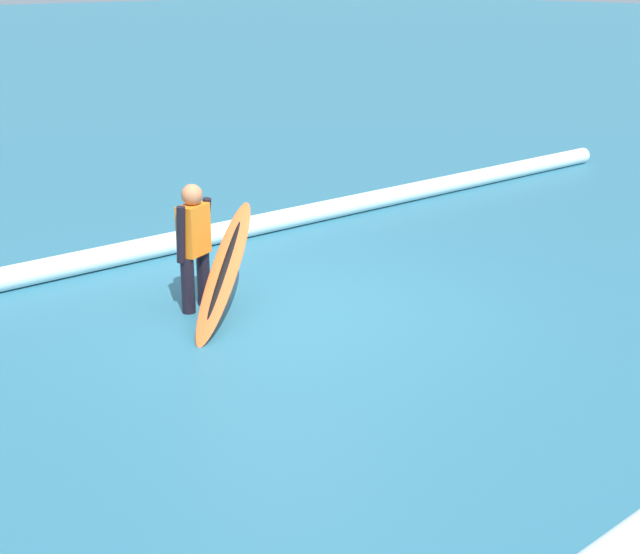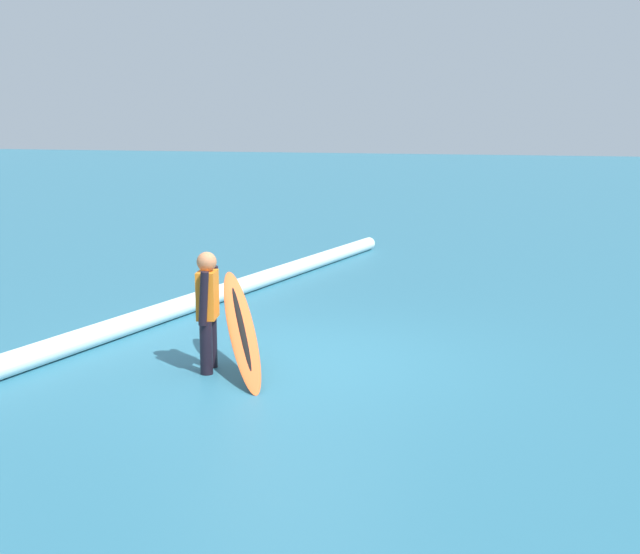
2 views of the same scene
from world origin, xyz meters
name	(u,v)px [view 2 (image 2 of 2)]	position (x,y,z in m)	size (l,w,h in m)	color
ground_plane	(289,359)	(0.00, 0.00, 0.00)	(159.00, 159.00, 0.00)	#2A6880
surfer	(208,305)	(0.76, -0.63, 0.75)	(0.50, 0.31, 1.34)	black
surfboard	(241,328)	(0.64, -0.29, 0.49)	(1.65, 1.35, 1.01)	#E55926
wave_crest_foreground	(142,319)	(-0.60, -2.46, 0.14)	(0.27, 0.27, 16.71)	white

